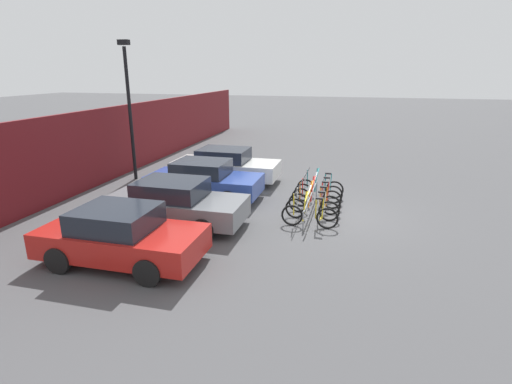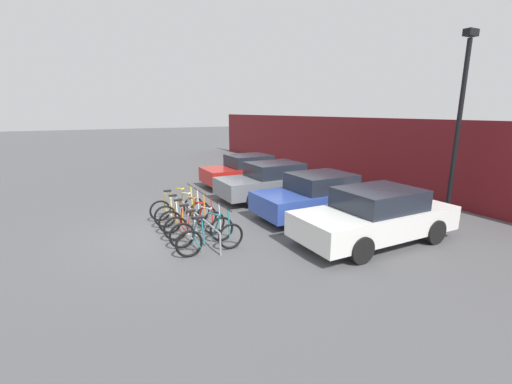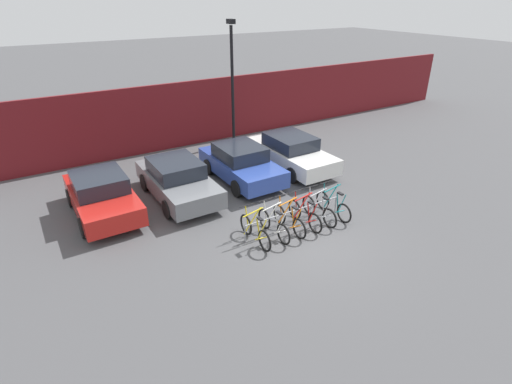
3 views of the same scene
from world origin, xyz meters
The scene contains 14 objects.
ground_plane centered at (0.00, 0.00, 0.00)m, with size 120.00×120.00×0.00m, color #4C4C4F.
hoarding_wall centered at (0.00, 9.50, 1.51)m, with size 36.00×0.16×3.03m, color maroon.
bike_rack centered at (0.15, 0.68, 0.48)m, with size 3.57×0.04×0.57m.
bicycle_yellow centered at (-1.37, 0.53, 0.38)m, with size 0.68×1.71×1.05m.
bicycle_white centered at (-0.71, 0.53, 0.38)m, with size 0.68×1.71×1.05m.
bicycle_orange centered at (-0.13, 0.53, 0.38)m, with size 0.68×1.71×1.05m.
bicycle_red centered at (0.47, 0.53, 0.38)m, with size 0.68×1.71×1.05m.
bicycle_silver centered at (1.06, 0.53, 0.38)m, with size 0.68×1.71×1.05m.
bicycle_teal centered at (1.66, 0.53, 0.38)m, with size 0.68×1.71×1.05m.
car_red centered at (-4.77, 4.65, 0.69)m, with size 1.91×3.94×1.40m.
car_grey centered at (-2.19, 4.48, 0.69)m, with size 1.91×4.20×1.40m.
car_blue centered at (0.49, 4.61, 0.69)m, with size 1.91×4.06×1.40m.
car_white centered at (2.89, 4.58, 0.69)m, with size 1.91×4.34×1.40m.
lamp_post centered at (2.30, 8.50, 3.17)m, with size 0.24×0.44×5.65m.
Camera 1 is at (-12.53, -0.74, 4.52)m, focal length 28.00 mm.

